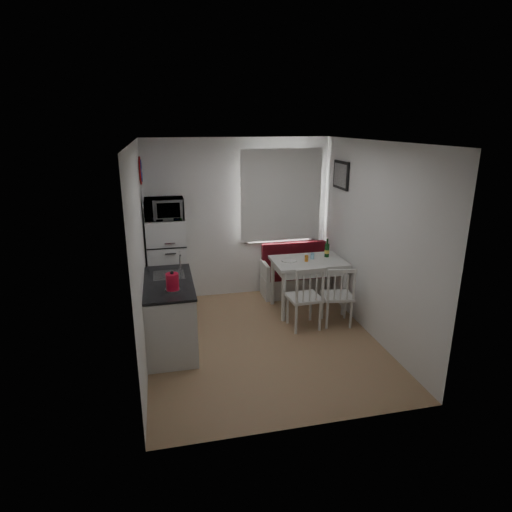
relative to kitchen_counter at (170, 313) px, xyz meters
The scene contains 22 objects.
floor 1.29m from the kitchen_counter, ahead, with size 3.00×3.50×0.02m, color tan.
ceiling 2.46m from the kitchen_counter, ahead, with size 3.00×3.50×0.02m, color white.
wall_back 2.17m from the kitchen_counter, 53.04° to the left, with size 3.00×0.02×2.60m, color white.
wall_front 2.41m from the kitchen_counter, 57.81° to the right, with size 3.00×0.02×2.60m, color white.
wall_left 0.91m from the kitchen_counter, 152.61° to the right, with size 0.02×3.50×2.60m, color white.
wall_right 2.83m from the kitchen_counter, ahead, with size 0.02×3.50×2.60m, color white.
window 2.72m from the kitchen_counter, 39.47° to the left, with size 1.22×0.06×1.47m, color silver.
curtain 2.71m from the kitchen_counter, 38.19° to the left, with size 1.35×0.02×1.50m, color white.
kitchen_counter is the anchor object (origin of this frame).
wall_sign 2.15m from the kitchen_counter, 101.80° to the left, with size 0.40×0.40×0.03m, color navy.
picture_frame 3.25m from the kitchen_counter, 19.45° to the left, with size 0.04×0.52×0.42m, color black.
bench 2.56m from the kitchen_counter, 32.03° to the left, with size 1.21×0.47×0.87m.
dining_table 2.24m from the kitchen_counter, 18.14° to the left, with size 1.08×0.76×0.81m.
chair_left 1.87m from the kitchen_counter, ahead, with size 0.47×0.45×0.51m.
chair_right 2.37m from the kitchen_counter, ahead, with size 0.48×0.46×0.48m.
fridge 1.27m from the kitchen_counter, 89.10° to the left, with size 0.58×0.58×1.44m, color white.
microwave 1.65m from the kitchen_counter, 89.06° to the left, with size 0.57×0.38×0.31m, color white.
kettle 0.67m from the kitchen_counter, 82.20° to the right, with size 0.18×0.18×0.24m, color red.
wine_bottle 2.62m from the kitchen_counter, 17.93° to the left, with size 0.07×0.07×0.29m, color #133E19, non-canonical shape.
drinking_glass_orange 2.20m from the kitchen_counter, 17.30° to the left, with size 0.06×0.06×0.10m, color orange.
drinking_glass_blue 2.35m from the kitchen_counter, 18.70° to the left, with size 0.06×0.06×0.09m, color #88C2E8.
plate 1.98m from the kitchen_counter, 21.45° to the left, with size 0.24×0.24×0.02m, color white.
Camera 1 is at (-1.22, -5.01, 2.81)m, focal length 30.00 mm.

